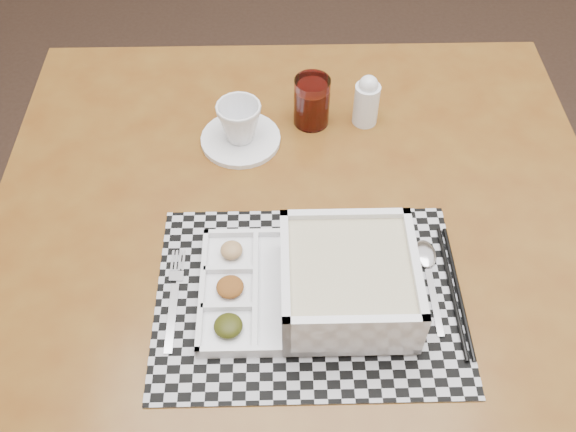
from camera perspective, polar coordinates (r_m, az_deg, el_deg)
The scene contains 11 objects.
floor at distance 2.10m, azimuth 18.10°, elevation -4.58°, with size 5.00×5.00×0.00m, color black.
dining_table at distance 1.13m, azimuth 1.08°, elevation -4.31°, with size 1.07×1.07×0.80m.
placemat at distance 0.99m, azimuth 1.88°, elevation -7.19°, with size 0.47×0.35×0.00m, color #A9A9B0.
serving_tray at distance 0.96m, azimuth 4.38°, elevation -6.06°, with size 0.32×0.23×0.10m.
fork at distance 1.01m, azimuth -10.08°, elevation -7.07°, with size 0.02×0.19×0.00m.
spoon at distance 1.05m, azimuth 12.21°, elevation -3.91°, with size 0.04×0.18×0.01m.
chopsticks at distance 1.03m, azimuth 14.63°, elevation -6.42°, with size 0.02×0.24×0.01m.
saucer at distance 1.22m, azimuth -4.23°, elevation 6.82°, with size 0.15×0.15×0.01m, color white.
cup at distance 1.19m, azimuth -4.35°, elevation 8.35°, with size 0.08×0.08×0.08m, color white.
juice_glass at distance 1.23m, azimuth 2.12°, elevation 9.99°, with size 0.07×0.07×0.10m.
creamer_bottle at distance 1.23m, azimuth 7.00°, elevation 10.14°, with size 0.05×0.05×0.11m.
Camera 1 is at (-0.67, -1.14, 1.64)m, focal length 40.00 mm.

